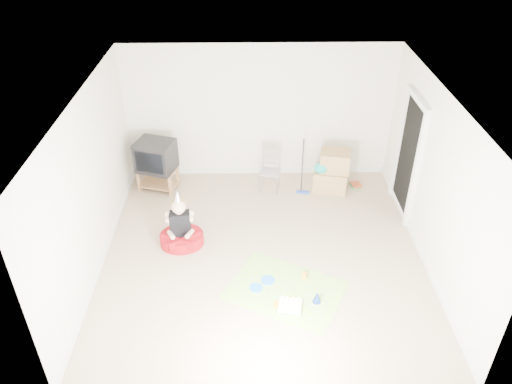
{
  "coord_description": "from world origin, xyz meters",
  "views": [
    {
      "loc": [
        -0.21,
        -6.08,
        5.14
      ],
      "look_at": [
        -0.1,
        0.4,
        0.9
      ],
      "focal_mm": 35.0,
      "sensor_mm": 36.0,
      "label": 1
    }
  ],
  "objects_px": {
    "tv_stand": "(158,177)",
    "crt_tv": "(156,156)",
    "cardboard_boxes": "(332,171)",
    "seated_woman": "(181,233)",
    "folding_chair": "(270,172)",
    "birthday_cake": "(290,306)"
  },
  "relations": [
    {
      "from": "seated_woman",
      "to": "birthday_cake",
      "type": "bearing_deg",
      "value": -41.36
    },
    {
      "from": "tv_stand",
      "to": "cardboard_boxes",
      "type": "height_order",
      "value": "cardboard_boxes"
    },
    {
      "from": "folding_chair",
      "to": "cardboard_boxes",
      "type": "bearing_deg",
      "value": 0.53
    },
    {
      "from": "tv_stand",
      "to": "crt_tv",
      "type": "xyz_separation_m",
      "value": [
        0.0,
        -0.0,
        0.46
      ]
    },
    {
      "from": "crt_tv",
      "to": "cardboard_boxes",
      "type": "distance_m",
      "value": 3.27
    },
    {
      "from": "crt_tv",
      "to": "folding_chair",
      "type": "bearing_deg",
      "value": 16.17
    },
    {
      "from": "tv_stand",
      "to": "folding_chair",
      "type": "xyz_separation_m",
      "value": [
        2.09,
        -0.06,
        0.13
      ]
    },
    {
      "from": "tv_stand",
      "to": "crt_tv",
      "type": "relative_size",
      "value": 1.19
    },
    {
      "from": "tv_stand",
      "to": "seated_woman",
      "type": "height_order",
      "value": "seated_woman"
    },
    {
      "from": "folding_chair",
      "to": "crt_tv",
      "type": "bearing_deg",
      "value": 178.42
    },
    {
      "from": "tv_stand",
      "to": "seated_woman",
      "type": "bearing_deg",
      "value": -69.99
    },
    {
      "from": "folding_chair",
      "to": "birthday_cake",
      "type": "bearing_deg",
      "value": -86.96
    },
    {
      "from": "tv_stand",
      "to": "seated_woman",
      "type": "xyz_separation_m",
      "value": [
        0.61,
        -1.66,
        -0.04
      ]
    },
    {
      "from": "tv_stand",
      "to": "birthday_cake",
      "type": "xyz_separation_m",
      "value": [
        2.25,
        -3.11,
        -0.21
      ]
    },
    {
      "from": "crt_tv",
      "to": "folding_chair",
      "type": "relative_size",
      "value": 0.83
    },
    {
      "from": "tv_stand",
      "to": "cardboard_boxes",
      "type": "xyz_separation_m",
      "value": [
        3.25,
        -0.05,
        0.12
      ]
    },
    {
      "from": "tv_stand",
      "to": "crt_tv",
      "type": "height_order",
      "value": "crt_tv"
    },
    {
      "from": "crt_tv",
      "to": "seated_woman",
      "type": "relative_size",
      "value": 0.65
    },
    {
      "from": "birthday_cake",
      "to": "tv_stand",
      "type": "bearing_deg",
      "value": 125.89
    },
    {
      "from": "tv_stand",
      "to": "birthday_cake",
      "type": "height_order",
      "value": "tv_stand"
    },
    {
      "from": "cardboard_boxes",
      "to": "folding_chair",
      "type": "bearing_deg",
      "value": -179.47
    },
    {
      "from": "cardboard_boxes",
      "to": "seated_woman",
      "type": "height_order",
      "value": "seated_woman"
    }
  ]
}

